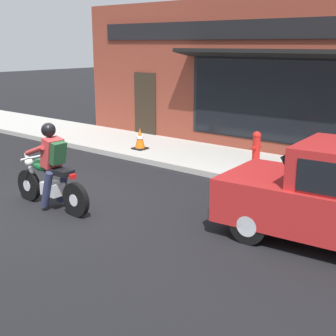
# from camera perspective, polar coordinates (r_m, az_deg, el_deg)

# --- Properties ---
(ground_plane) EXTENTS (80.00, 80.00, 0.00)m
(ground_plane) POSITION_cam_1_polar(r_m,az_deg,el_deg) (9.20, -14.21, -4.51)
(ground_plane) COLOR black
(sidewalk_curb) EXTENTS (2.60, 22.00, 0.14)m
(sidewalk_curb) POSITION_cam_1_polar(r_m,az_deg,el_deg) (14.41, -5.89, 3.17)
(sidewalk_curb) COLOR #ADAAA3
(sidewalk_curb) RESTS_ON ground
(storefront_building) EXTENTS (1.25, 10.78, 4.20)m
(storefront_building) POSITION_cam_1_polar(r_m,az_deg,el_deg) (13.50, 7.55, 11.06)
(storefront_building) COLOR brown
(storefront_building) RESTS_ON ground
(motorcycle_with_rider) EXTENTS (0.56, 2.02, 1.62)m
(motorcycle_with_rider) POSITION_cam_1_polar(r_m,az_deg,el_deg) (8.88, -14.09, -0.63)
(motorcycle_with_rider) COLOR black
(motorcycle_with_rider) RESTS_ON ground
(fire_hydrant) EXTENTS (0.36, 0.24, 0.88)m
(fire_hydrant) POSITION_cam_1_polar(r_m,az_deg,el_deg) (11.16, 10.70, 2.15)
(fire_hydrant) COLOR red
(fire_hydrant) RESTS_ON sidewalk_curb
(traffic_cone) EXTENTS (0.36, 0.36, 0.60)m
(traffic_cone) POSITION_cam_1_polar(r_m,az_deg,el_deg) (13.02, -3.44, 3.57)
(traffic_cone) COLOR black
(traffic_cone) RESTS_ON sidewalk_curb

